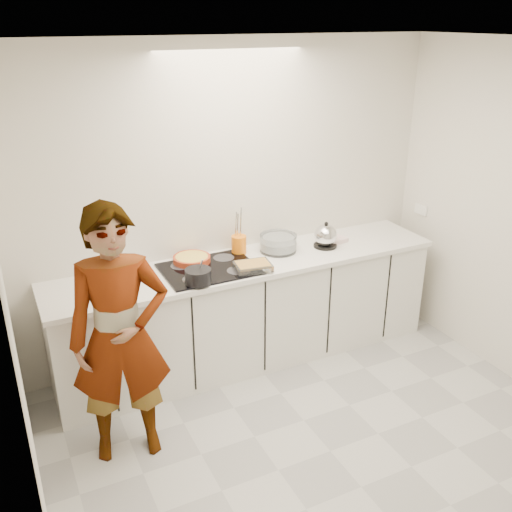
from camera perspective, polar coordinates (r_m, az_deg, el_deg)
name	(u,v)px	position (r m, az deg, el deg)	size (l,w,h in m)	color
floor	(330,451)	(4.12, 7.44, -18.78)	(3.60, 3.20, 0.00)	#B4B4B0
ceiling	(357,43)	(3.09, 10.04, 20.23)	(3.60, 3.20, 0.00)	white
wall_back	(232,204)	(4.71, -2.40, 5.26)	(3.60, 0.00, 2.60)	silver
wall_left	(16,350)	(2.89, -22.90, -8.68)	(0.00, 3.20, 2.60)	silver
base_cabinets	(249,313)	(4.78, -0.67, -5.73)	(3.20, 0.58, 0.87)	silver
countertop	(249,263)	(4.58, -0.70, -0.73)	(3.24, 0.64, 0.04)	white
hob	(209,269)	(4.43, -4.69, -1.30)	(0.72, 0.54, 0.01)	black
tart_dish	(192,259)	(4.54, -6.44, -0.28)	(0.31, 0.31, 0.05)	#AA3719
saucepan	(198,276)	(4.17, -5.79, -2.02)	(0.23, 0.23, 0.18)	black
baking_dish	(253,266)	(4.37, -0.32, -1.01)	(0.30, 0.24, 0.05)	silver
mixing_bowl	(278,244)	(4.75, 2.23, 1.25)	(0.40, 0.40, 0.14)	silver
tea_towel	(332,240)	(4.99, 7.63, 1.60)	(0.23, 0.17, 0.04)	white
kettle	(326,236)	(4.85, 6.97, 1.96)	(0.20, 0.20, 0.22)	black
utensil_crock	(239,245)	(4.69, -1.72, 1.13)	(0.12, 0.12, 0.15)	orange
cook	(120,337)	(3.70, -13.44, -7.87)	(0.63, 0.42, 1.74)	silver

